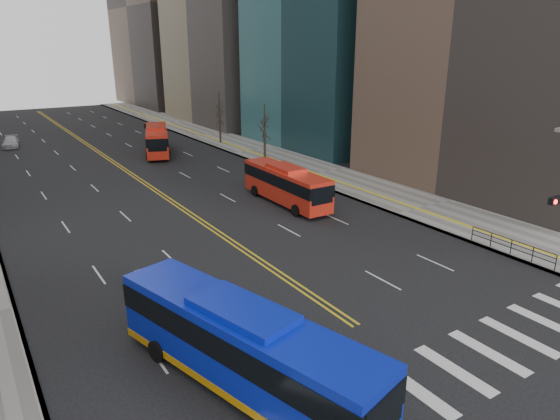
{
  "coord_description": "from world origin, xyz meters",
  "views": [
    {
      "loc": [
        -15.08,
        -11.17,
        13.36
      ],
      "look_at": [
        0.48,
        12.74,
        3.85
      ],
      "focal_mm": 32.0,
      "sensor_mm": 36.0,
      "label": 1
    }
  ],
  "objects": [
    {
      "name": "red_bus_near",
      "position": [
        8.26,
        23.73,
        1.88
      ],
      "size": [
        2.84,
        10.65,
        3.38
      ],
      "color": "red",
      "rests_on": "ground"
    },
    {
      "name": "car_silver",
      "position": [
        -9.13,
        65.22,
        0.69
      ],
      "size": [
        2.72,
        5.04,
        1.39
      ],
      "primitive_type": "imported",
      "rotation": [
        0.0,
        0.0,
        -0.17
      ],
      "color": "#A7A7AD",
      "rests_on": "ground"
    },
    {
      "name": "street_trees",
      "position": [
        -7.18,
        34.55,
        4.87
      ],
      "size": [
        35.2,
        47.2,
        7.6
      ],
      "color": "#2D231B",
      "rests_on": "ground"
    },
    {
      "name": "car_white",
      "position": [
        -6.89,
        13.15,
        0.72
      ],
      "size": [
        2.14,
        4.55,
        1.44
      ],
      "primitive_type": "imported",
      "rotation": [
        0.0,
        0.0,
        0.15
      ],
      "color": "silver",
      "rests_on": "ground"
    },
    {
      "name": "pedestrian_railing",
      "position": [
        14.3,
        6.0,
        0.82
      ],
      "size": [
        0.06,
        6.06,
        1.02
      ],
      "color": "black",
      "rests_on": "sidewalk_right"
    },
    {
      "name": "red_bus_far",
      "position": [
        6.17,
        50.19,
        1.98
      ],
      "size": [
        6.16,
        11.43,
        3.55
      ],
      "color": "red",
      "rests_on": "ground"
    },
    {
      "name": "centerline",
      "position": [
        0.0,
        55.0,
        0.01
      ],
      "size": [
        0.55,
        100.0,
        0.01
      ],
      "color": "gold",
      "rests_on": "ground"
    },
    {
      "name": "car_dark_mid",
      "position": [
        7.44,
        54.92,
        0.71
      ],
      "size": [
        2.3,
        4.38,
        1.42
      ],
      "primitive_type": "imported",
      "rotation": [
        0.0,
        0.0,
        -0.15
      ],
      "color": "black",
      "rests_on": "ground"
    },
    {
      "name": "sidewalk_right",
      "position": [
        17.5,
        45.0,
        0.07
      ],
      "size": [
        7.0,
        130.0,
        0.15
      ],
      "primitive_type": "cube",
      "color": "slate",
      "rests_on": "ground"
    },
    {
      "name": "car_dark_far",
      "position": [
        12.46,
        68.83,
        0.59
      ],
      "size": [
        2.71,
        4.54,
        1.18
      ],
      "primitive_type": "imported",
      "rotation": [
        0.0,
        0.0,
        0.19
      ],
      "color": "black",
      "rests_on": "ground"
    },
    {
      "name": "ground",
      "position": [
        0.0,
        0.0,
        0.0
      ],
      "size": [
        220.0,
        220.0,
        0.0
      ],
      "primitive_type": "plane",
      "color": "black"
    },
    {
      "name": "blue_bus",
      "position": [
        -6.97,
        4.0,
        1.95
      ],
      "size": [
        5.94,
        13.1,
        3.72
      ],
      "color": "#0C1FB5",
      "rests_on": "ground"
    },
    {
      "name": "crosswalk",
      "position": [
        0.0,
        0.0,
        0.01
      ],
      "size": [
        26.7,
        4.0,
        0.01
      ],
      "color": "silver",
      "rests_on": "ground"
    }
  ]
}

